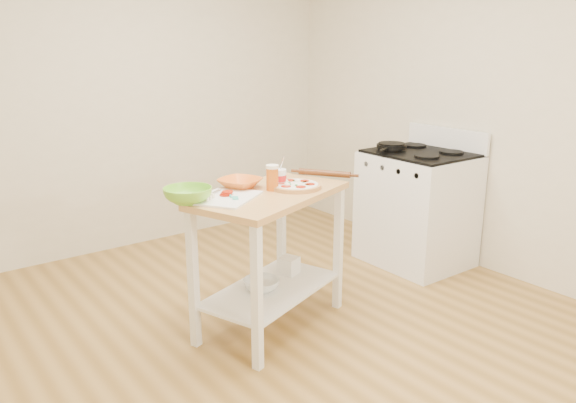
% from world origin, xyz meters
% --- Properties ---
extents(room_shell, '(4.04, 4.54, 2.74)m').
position_xyz_m(room_shell, '(0.00, 0.00, 1.35)').
color(room_shell, '#A1783B').
rests_on(room_shell, ground).
extents(prep_island, '(1.15, 0.86, 0.90)m').
position_xyz_m(prep_island, '(0.03, 0.22, 0.64)').
color(prep_island, tan).
rests_on(prep_island, ground).
extents(gas_stove, '(0.70, 0.81, 1.11)m').
position_xyz_m(gas_stove, '(1.65, 0.39, 0.47)').
color(gas_stove, white).
rests_on(gas_stove, ground).
extents(skillet, '(0.37, 0.24, 0.03)m').
position_xyz_m(skillet, '(1.51, 0.58, 0.98)').
color(skillet, black).
rests_on(skillet, gas_stove).
extents(pizza, '(0.33, 0.33, 0.05)m').
position_xyz_m(pizza, '(0.22, 0.21, 0.92)').
color(pizza, tan).
rests_on(pizza, prep_island).
extents(cutting_board, '(0.50, 0.47, 0.04)m').
position_xyz_m(cutting_board, '(-0.27, 0.25, 0.91)').
color(cutting_board, white).
rests_on(cutting_board, prep_island).
extents(spatula, '(0.07, 0.16, 0.01)m').
position_xyz_m(spatula, '(-0.24, 0.23, 0.92)').
color(spatula, '#33B4A4').
rests_on(spatula, cutting_board).
extents(knife, '(0.24, 0.17, 0.01)m').
position_xyz_m(knife, '(-0.36, 0.31, 0.92)').
color(knife, silver).
rests_on(knife, cutting_board).
extents(orange_bowl, '(0.33, 0.33, 0.06)m').
position_xyz_m(orange_bowl, '(-0.06, 0.42, 0.93)').
color(orange_bowl, orange).
rests_on(orange_bowl, prep_island).
extents(green_bowl, '(0.36, 0.36, 0.09)m').
position_xyz_m(green_bowl, '(-0.48, 0.32, 0.94)').
color(green_bowl, '#73C12E').
rests_on(green_bowl, prep_island).
extents(beer_pint, '(0.08, 0.08, 0.16)m').
position_xyz_m(beer_pint, '(0.07, 0.25, 0.98)').
color(beer_pint, '#C85A11').
rests_on(beer_pint, prep_island).
extents(yogurt_tub, '(0.09, 0.09, 0.20)m').
position_xyz_m(yogurt_tub, '(0.16, 0.30, 0.96)').
color(yogurt_tub, white).
rests_on(yogurt_tub, prep_island).
extents(rolling_pin, '(0.23, 0.33, 0.04)m').
position_xyz_m(rolling_pin, '(0.57, 0.34, 0.92)').
color(rolling_pin, '#592E14').
rests_on(rolling_pin, prep_island).
extents(shelf_glass_bowl, '(0.29, 0.29, 0.07)m').
position_xyz_m(shelf_glass_bowl, '(-0.04, 0.23, 0.30)').
color(shelf_glass_bowl, silver).
rests_on(shelf_glass_bowl, prep_island).
extents(shelf_bin, '(0.15, 0.15, 0.12)m').
position_xyz_m(shelf_bin, '(0.27, 0.34, 0.32)').
color(shelf_bin, white).
rests_on(shelf_bin, prep_island).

